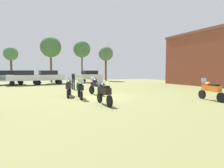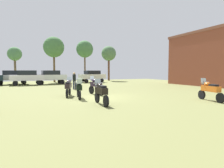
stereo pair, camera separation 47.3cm
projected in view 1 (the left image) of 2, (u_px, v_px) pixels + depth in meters
name	position (u px, v px, depth m)	size (l,w,h in m)	color
ground_plane	(97.00, 97.00, 13.90)	(44.00, 52.00, 0.02)	olive
motorcycle_1	(69.00, 87.00, 14.29)	(0.85, 2.12, 1.46)	black
motorcycle_3	(211.00, 90.00, 12.24)	(0.72, 2.24, 1.45)	black
motorcycle_5	(80.00, 88.00, 13.22)	(0.65, 2.08, 1.44)	black
motorcycle_6	(104.00, 92.00, 10.76)	(0.62, 2.12, 1.47)	black
motorcycle_8	(96.00, 86.00, 15.25)	(0.75, 2.10, 1.50)	black
car_1	(24.00, 77.00, 25.35)	(4.37, 1.98, 2.00)	black
car_2	(90.00, 76.00, 31.49)	(4.55, 2.53, 2.00)	black
car_5	(48.00, 76.00, 27.18)	(4.47, 2.25, 2.00)	black
car_6	(9.00, 76.00, 26.37)	(4.47, 2.25, 2.00)	black
person_1	(73.00, 79.00, 19.57)	(0.43, 0.43, 1.81)	#232A42
tree_2	(51.00, 47.00, 31.81)	(3.50, 3.50, 7.74)	brown
tree_3	(11.00, 54.00, 30.00)	(2.21, 2.21, 5.80)	brown
tree_4	(106.00, 54.00, 37.46)	(2.91, 2.91, 6.87)	brown
tree_5	(82.00, 49.00, 34.22)	(3.08, 3.08, 7.45)	brown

